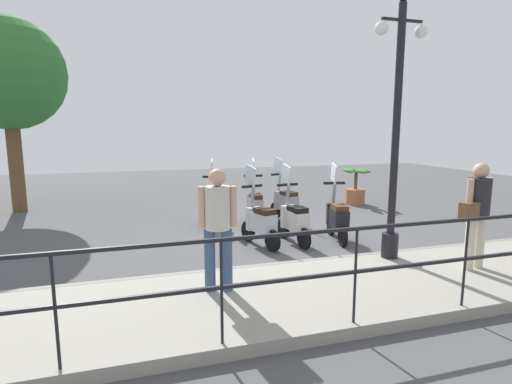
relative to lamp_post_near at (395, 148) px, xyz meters
The scene contains 14 objects.
ground_plane 3.24m from the lamp_post_near, 22.46° to the left, with size 28.00×28.00×0.00m, color #4C4C4F.
promenade_walkway 2.24m from the lamp_post_near, 127.20° to the left, with size 2.20×20.00×0.15m.
fence_railing 2.30m from the lamp_post_near, 151.14° to the left, with size 0.04×16.03×1.07m.
lamp_post_near is the anchor object (origin of this frame).
pedestrian_with_bag 1.47m from the lamp_post_near, 133.66° to the right, with size 0.37×0.64×1.59m.
pedestrian_distant 3.11m from the lamp_post_near, 99.88° to the left, with size 0.38×0.48×1.59m.
tree_large 9.77m from the lamp_post_near, 46.31° to the left, with size 2.88×2.88×5.07m.
potted_palm 5.64m from the lamp_post_near, 24.95° to the right, with size 1.06×0.66×1.05m.
scooter_near_0 2.17m from the lamp_post_near, ahead, with size 1.22×0.49×1.54m.
scooter_near_1 2.43m from the lamp_post_near, 31.21° to the left, with size 1.23×0.44×1.54m.
scooter_near_2 2.79m from the lamp_post_near, 45.11° to the left, with size 1.20×0.54×1.54m.
scooter_far_0 3.76m from the lamp_post_near, ahead, with size 1.22×0.50×1.54m.
scooter_far_1 3.83m from the lamp_post_near, 21.66° to the left, with size 1.23×0.46×1.54m.
scooter_far_2 4.35m from the lamp_post_near, 34.07° to the left, with size 1.21×0.52×1.54m.
Camera 1 is at (-7.77, 2.92, 2.24)m, focal length 28.00 mm.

